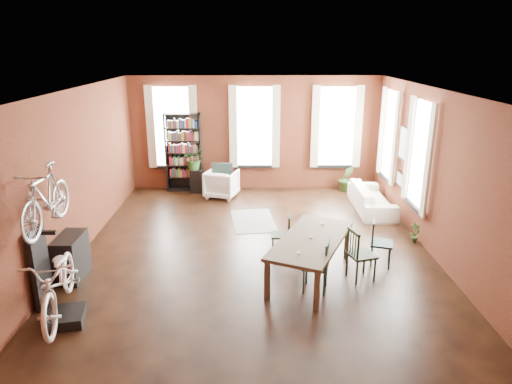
{
  "coord_description": "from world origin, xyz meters",
  "views": [
    {
      "loc": [
        -0.06,
        -8.27,
        3.98
      ],
      "look_at": [
        0.01,
        0.6,
        1.12
      ],
      "focal_mm": 32.0,
      "sensor_mm": 36.0,
      "label": 1
    }
  ],
  "objects_px": {
    "bike_trainer": "(65,317)",
    "console_table": "(71,257)",
    "white_armchair": "(222,182)",
    "plant_stand": "(197,181)",
    "dining_table": "(311,258)",
    "dining_chair_d": "(381,243)",
    "cream_sofa": "(372,194)",
    "dining_chair_a": "(316,266)",
    "dining_chair_c": "(362,254)",
    "bookshelf": "(184,153)",
    "dining_chair_b": "(281,235)",
    "bicycle_floor": "(55,253)"
  },
  "relations": [
    {
      "from": "bike_trainer",
      "to": "console_table",
      "type": "relative_size",
      "value": 0.7
    },
    {
      "from": "white_armchair",
      "to": "plant_stand",
      "type": "xyz_separation_m",
      "value": [
        -0.73,
        0.44,
        -0.08
      ]
    },
    {
      "from": "bike_trainer",
      "to": "dining_table",
      "type": "bearing_deg",
      "value": 19.82
    },
    {
      "from": "dining_chair_d",
      "to": "cream_sofa",
      "type": "distance_m",
      "value": 3.08
    },
    {
      "from": "white_armchair",
      "to": "bike_trainer",
      "type": "xyz_separation_m",
      "value": [
        -1.99,
        -5.96,
        -0.33
      ]
    },
    {
      "from": "dining_chair_a",
      "to": "plant_stand",
      "type": "height_order",
      "value": "dining_chair_a"
    },
    {
      "from": "dining_chair_a",
      "to": "plant_stand",
      "type": "xyz_separation_m",
      "value": [
        -2.64,
        5.48,
        -0.13
      ]
    },
    {
      "from": "bike_trainer",
      "to": "plant_stand",
      "type": "bearing_deg",
      "value": 78.91
    },
    {
      "from": "dining_chair_c",
      "to": "bookshelf",
      "type": "xyz_separation_m",
      "value": [
        -3.86,
        5.29,
        0.63
      ]
    },
    {
      "from": "bookshelf",
      "to": "bike_trainer",
      "type": "relative_size",
      "value": 3.93
    },
    {
      "from": "bookshelf",
      "to": "dining_chair_a",
      "type": "bearing_deg",
      "value": -62.16
    },
    {
      "from": "dining_chair_b",
      "to": "bookshelf",
      "type": "distance_m",
      "value": 4.97
    },
    {
      "from": "dining_table",
      "to": "plant_stand",
      "type": "bearing_deg",
      "value": 141.82
    },
    {
      "from": "bicycle_floor",
      "to": "bike_trainer",
      "type": "bearing_deg",
      "value": -22.0
    },
    {
      "from": "dining_chair_b",
      "to": "bicycle_floor",
      "type": "relative_size",
      "value": 0.41
    },
    {
      "from": "bookshelf",
      "to": "bike_trainer",
      "type": "bearing_deg",
      "value": -97.7
    },
    {
      "from": "dining_table",
      "to": "bookshelf",
      "type": "xyz_separation_m",
      "value": [
        -2.97,
        5.21,
        0.73
      ]
    },
    {
      "from": "dining_chair_a",
      "to": "dining_chair_d",
      "type": "height_order",
      "value": "dining_chair_a"
    },
    {
      "from": "dining_chair_b",
      "to": "dining_chair_c",
      "type": "relative_size",
      "value": 0.85
    },
    {
      "from": "dining_chair_a",
      "to": "console_table",
      "type": "distance_m",
      "value": 4.3
    },
    {
      "from": "cream_sofa",
      "to": "bike_trainer",
      "type": "height_order",
      "value": "cream_sofa"
    },
    {
      "from": "console_table",
      "to": "bicycle_floor",
      "type": "distance_m",
      "value": 1.63
    },
    {
      "from": "dining_table",
      "to": "dining_chair_d",
      "type": "bearing_deg",
      "value": 43.36
    },
    {
      "from": "plant_stand",
      "to": "bicycle_floor",
      "type": "height_order",
      "value": "bicycle_floor"
    },
    {
      "from": "dining_chair_b",
      "to": "dining_chair_d",
      "type": "distance_m",
      "value": 1.93
    },
    {
      "from": "white_armchair",
      "to": "bike_trainer",
      "type": "height_order",
      "value": "white_armchair"
    },
    {
      "from": "dining_chair_d",
      "to": "bicycle_floor",
      "type": "xyz_separation_m",
      "value": [
        -5.26,
        -1.87,
        0.71
      ]
    },
    {
      "from": "plant_stand",
      "to": "bicycle_floor",
      "type": "relative_size",
      "value": 0.33
    },
    {
      "from": "bookshelf",
      "to": "cream_sofa",
      "type": "bearing_deg",
      "value": -18.95
    },
    {
      "from": "dining_chair_b",
      "to": "plant_stand",
      "type": "relative_size",
      "value": 1.24
    },
    {
      "from": "dining_chair_c",
      "to": "cream_sofa",
      "type": "height_order",
      "value": "dining_chair_c"
    },
    {
      "from": "dining_chair_c",
      "to": "bookshelf",
      "type": "distance_m",
      "value": 6.58
    },
    {
      "from": "cream_sofa",
      "to": "plant_stand",
      "type": "bearing_deg",
      "value": 71.89
    },
    {
      "from": "dining_chair_c",
      "to": "bike_trainer",
      "type": "height_order",
      "value": "dining_chair_c"
    },
    {
      "from": "dining_table",
      "to": "dining_chair_b",
      "type": "height_order",
      "value": "dining_chair_b"
    },
    {
      "from": "dining_chair_d",
      "to": "bookshelf",
      "type": "bearing_deg",
      "value": 58.75
    },
    {
      "from": "dining_table",
      "to": "plant_stand",
      "type": "xyz_separation_m",
      "value": [
        -2.61,
        5.01,
        -0.05
      ]
    },
    {
      "from": "dining_table",
      "to": "dining_chair_b",
      "type": "bearing_deg",
      "value": 140.63
    },
    {
      "from": "cream_sofa",
      "to": "bicycle_floor",
      "type": "height_order",
      "value": "bicycle_floor"
    },
    {
      "from": "cream_sofa",
      "to": "dining_chair_d",
      "type": "bearing_deg",
      "value": 169.07
    },
    {
      "from": "dining_chair_c",
      "to": "bookshelf",
      "type": "relative_size",
      "value": 0.43
    },
    {
      "from": "dining_chair_a",
      "to": "dining_table",
      "type": "bearing_deg",
      "value": -162.57
    },
    {
      "from": "dining_chair_b",
      "to": "white_armchair",
      "type": "distance_m",
      "value": 3.86
    },
    {
      "from": "dining_chair_d",
      "to": "cream_sofa",
      "type": "xyz_separation_m",
      "value": [
        0.58,
        3.03,
        -0.03
      ]
    },
    {
      "from": "dining_chair_d",
      "to": "bike_trainer",
      "type": "xyz_separation_m",
      "value": [
        -5.26,
        -1.88,
        -0.35
      ]
    },
    {
      "from": "dining_chair_d",
      "to": "dining_chair_c",
      "type": "bearing_deg",
      "value": 154.03
    },
    {
      "from": "dining_table",
      "to": "white_armchair",
      "type": "distance_m",
      "value": 4.94
    },
    {
      "from": "dining_chair_c",
      "to": "console_table",
      "type": "height_order",
      "value": "dining_chair_c"
    },
    {
      "from": "bike_trainer",
      "to": "plant_stand",
      "type": "relative_size",
      "value": 0.86
    },
    {
      "from": "dining_chair_c",
      "to": "plant_stand",
      "type": "relative_size",
      "value": 1.45
    }
  ]
}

